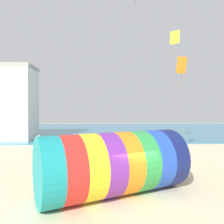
# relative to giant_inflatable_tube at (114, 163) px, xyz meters

# --- Properties ---
(ground_plane) EXTENTS (120.00, 120.00, 0.00)m
(ground_plane) POSITION_rel_giant_inflatable_tube_xyz_m (0.97, -0.49, -1.70)
(ground_plane) COLOR beige
(sea) EXTENTS (120.00, 40.00, 0.10)m
(sea) POSITION_rel_giant_inflatable_tube_xyz_m (0.97, 36.51, -1.65)
(sea) COLOR teal
(sea) RESTS_ON ground
(giant_inflatable_tube) EXTENTS (8.67, 6.38, 3.39)m
(giant_inflatable_tube) POSITION_rel_giant_inflatable_tube_xyz_m (0.00, 0.00, 0.00)
(giant_inflatable_tube) COLOR teal
(giant_inflatable_tube) RESTS_ON ground
(kite_handler) EXTENTS (0.42, 0.36, 1.66)m
(kite_handler) POSITION_rel_giant_inflatable_tube_xyz_m (4.98, 2.83, -0.85)
(kite_handler) COLOR #726651
(kite_handler) RESTS_ON ground
(kite_orange_diamond) EXTENTS (1.12, 0.63, 2.60)m
(kite_orange_diamond) POSITION_rel_giant_inflatable_tube_xyz_m (6.78, 8.49, 7.08)
(kite_orange_diamond) COLOR orange
(kite_yellow_diamond) EXTENTS (1.03, 0.88, 2.69)m
(kite_yellow_diamond) POSITION_rel_giant_inflatable_tube_xyz_m (7.79, 13.52, 11.35)
(kite_yellow_diamond) COLOR yellow
(bystander_near_water) EXTENTS (0.31, 0.41, 1.58)m
(bystander_near_water) POSITION_rel_giant_inflatable_tube_xyz_m (-2.99, 12.90, -0.90)
(bystander_near_water) COLOR #383D56
(bystander_near_water) RESTS_ON ground
(bystander_mid_beach) EXTENTS (0.42, 0.38, 1.80)m
(bystander_mid_beach) POSITION_rel_giant_inflatable_tube_xyz_m (-7.72, 12.48, -0.77)
(bystander_mid_beach) COLOR black
(bystander_mid_beach) RESTS_ON ground
(bystander_far_left) EXTENTS (0.42, 0.40, 1.57)m
(bystander_far_left) POSITION_rel_giant_inflatable_tube_xyz_m (0.48, 11.69, -0.91)
(bystander_far_left) COLOR black
(bystander_far_left) RESTS_ON ground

